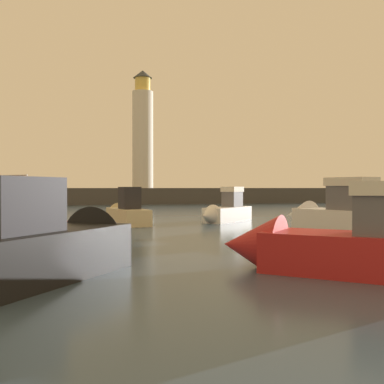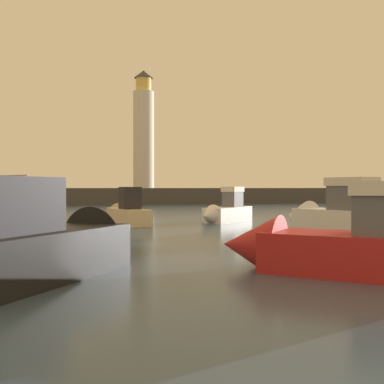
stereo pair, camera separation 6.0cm
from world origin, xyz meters
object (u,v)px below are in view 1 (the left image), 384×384
Objects in this scene: motorboat_4 at (328,244)px; mooring_buoy at (64,234)px; motorboat_1 at (58,244)px; lighthouse at (143,132)px; motorboat_3 at (125,213)px; motorboat_0 at (332,214)px; motorboat_2 at (225,211)px.

motorboat_4 is 10.26m from mooring_buoy.
motorboat_1 reaches higher than motorboat_4.
lighthouse reaches higher than motorboat_1.
lighthouse is 47.52m from mooring_buoy.
motorboat_3 is at bearing 79.10° from motorboat_1.
motorboat_3 is (-10.72, 7.51, -0.21)m from motorboat_0.
motorboat_2 is (-3.83, 7.38, -0.18)m from motorboat_0.
motorboat_1 is (-8.71, -51.20, -9.60)m from lighthouse.
lighthouse is at bearing 88.50° from motorboat_4.
motorboat_1 is at bearing -88.85° from mooring_buoy.
motorboat_2 is at bearing 47.03° from mooring_buoy.
mooring_buoy is (-10.21, -10.96, -0.21)m from motorboat_2.
mooring_buoy is (-7.45, 7.06, -0.26)m from motorboat_4.
motorboat_4 is (4.13, -18.14, 0.07)m from motorboat_3.
motorboat_1 is 6.87× the size of mooring_buoy.
motorboat_3 is at bearing 102.81° from motorboat_4.
lighthouse is at bearing 92.28° from motorboat_2.
mooring_buoy is at bearing -100.95° from lighthouse.
motorboat_4 is (7.33, -1.50, -0.05)m from motorboat_1.
motorboat_4 is (-2.76, -18.02, 0.04)m from motorboat_2.
motorboat_0 is at bearing 58.18° from motorboat_4.
motorboat_1 is (-13.93, -9.14, -0.09)m from motorboat_0.
lighthouse is 3.35× the size of motorboat_2.
mooring_buoy is at bearing -165.72° from motorboat_0.
motorboat_0 is 14.50m from mooring_buoy.
motorboat_3 is (3.21, 16.65, -0.12)m from motorboat_1.
motorboat_3 reaches higher than mooring_buoy.
mooring_buoy is at bearing 136.53° from motorboat_4.
motorboat_1 reaches higher than motorboat_2.
motorboat_1 is 7.48m from motorboat_4.
motorboat_1 is 1.23× the size of motorboat_3.
motorboat_1 is 16.95m from motorboat_3.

